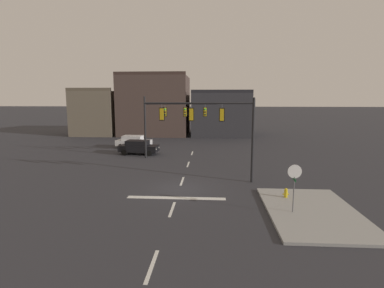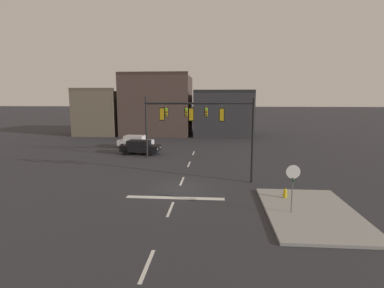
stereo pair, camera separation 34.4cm
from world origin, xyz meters
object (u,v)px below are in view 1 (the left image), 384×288
Objects in this scene: car_lot_nearside at (134,141)px; car_lot_middle at (139,147)px; signal_mast_near_side at (215,122)px; fire_hydrant at (286,195)px; stop_sign at (294,177)px; signal_mast_far_side at (169,117)px.

car_lot_nearside is 1.00× the size of car_lot_middle.
signal_mast_near_side is 11.37× the size of fire_hydrant.
fire_hydrant is at bearing -52.09° from car_lot_nearside.
stop_sign is (4.27, -6.73, -2.44)m from signal_mast_near_side.
stop_sign is 3.77× the size of fire_hydrant.
signal_mast_near_side reaches higher than car_lot_nearside.
stop_sign is at bearing -55.85° from car_lot_nearside.
fire_hydrant is (13.09, -14.71, -0.53)m from car_lot_middle.
car_lot_middle is 19.69m from fire_hydrant.
signal_mast_far_side reaches higher than fire_hydrant.
car_lot_middle is (-12.88, 17.20, -1.29)m from stop_sign.
signal_mast_far_side is at bearing 125.26° from fire_hydrant.
car_lot_nearside is (-5.45, 5.78, -3.57)m from signal_mast_far_side.
stop_sign is 0.62× the size of car_lot_nearside.
signal_mast_far_side reaches higher than stop_sign.
stop_sign is at bearing -94.84° from fire_hydrant.
signal_mast_near_side is 1.10× the size of signal_mast_far_side.
car_lot_nearside reaches higher than fire_hydrant.
car_lot_middle is at bearing 126.83° from stop_sign.
car_lot_nearside is 24.05m from fire_hydrant.
stop_sign is 3.09m from fire_hydrant.
signal_mast_far_side is at bearing -46.70° from car_lot_nearside.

